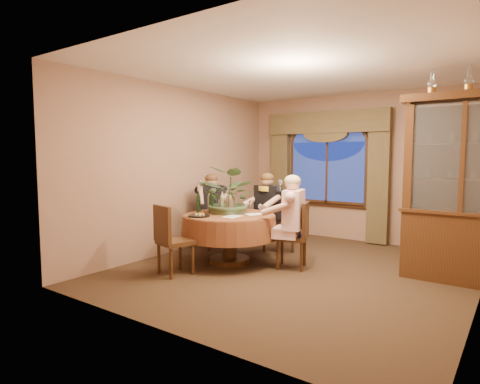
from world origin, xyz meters
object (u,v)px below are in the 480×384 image
Objects in this scene: oil_lamp_left at (432,82)px; wine_bottle_1 at (198,202)px; chair_back_right at (279,224)px; wine_bottle_2 at (210,201)px; dining_table at (229,239)px; stoneware_vase at (230,204)px; oil_lamp_center at (469,79)px; wine_bottle_0 at (222,202)px; chair_front_left at (175,240)px; person_back at (211,211)px; china_cabinet at (463,189)px; person_scarf at (268,212)px; centerpiece_plant at (231,174)px; wine_bottle_3 at (211,202)px; chair_right at (292,235)px; chair_back at (216,221)px; person_pink at (293,222)px; olive_bowl at (231,213)px.

oil_lamp_left reaches higher than wine_bottle_1.
wine_bottle_2 is at bearing 67.15° from chair_back_right.
dining_table is 5.18× the size of stoneware_vase.
oil_lamp_center is 3.73m from wine_bottle_0.
chair_front_left is 1.60m from person_back.
oil_lamp_center is (0.00, 0.00, 1.38)m from china_cabinet.
person_scarf reaches higher than wine_bottle_0.
oil_lamp_center is 0.32× the size of centerpiece_plant.
china_cabinet is at bearing 16.45° from wine_bottle_3.
wine_bottle_0 is 1.00× the size of wine_bottle_1.
stoneware_vase is 0.50m from wine_bottle_1.
stoneware_vase is at bearing 154.24° from centerpiece_plant.
china_cabinet reaches higher than dining_table.
centerpiece_plant reaches higher than wine_bottle_2.
oil_lamp_center reaches higher than stoneware_vase.
chair_front_left is at bearing 56.26° from person_back.
person_scarf is at bearing 94.37° from chair_front_left.
chair_right is at bearing -157.17° from oil_lamp_left.
wine_bottle_2 is 0.11m from wine_bottle_3.
china_cabinet is 2.53× the size of chair_back_right.
person_scarf reaches higher than chair_right.
chair_back_right is (0.28, 1.01, 0.10)m from dining_table.
person_pink is at bearing 117.01° from chair_back.
wine_bottle_3 is (0.42, -0.64, 0.44)m from chair_back.
wine_bottle_1 is at bearing -160.11° from oil_lamp_left.
wine_bottle_0 is (-0.32, -0.85, 0.24)m from person_scarf.
dining_table is 1.02m from chair_back.
oil_lamp_left reaches higher than person_pink.
centerpiece_plant reaches higher than chair_front_left.
china_cabinet is 2.23m from person_pink.
chair_right is 1.44m from wine_bottle_2.
china_cabinet is 3.19m from centerpiece_plant.
wine_bottle_1 is (-3.09, -1.12, -1.68)m from oil_lamp_left.
chair_right is at bearing 12.89° from wine_bottle_3.
wine_bottle_1 is at bearing -162.34° from oil_lamp_center.
chair_back reaches higher than dining_table.
wine_bottle_0 is (-1.11, -0.22, 0.44)m from chair_right.
chair_back_right is at bearing 179.87° from oil_lamp_center.
wine_bottle_1 is at bearing 124.53° from chair_front_left.
oil_lamp_center reaches higher than olive_bowl.
oil_lamp_center is 4.35m from chair_back.
person_pink reaches higher than wine_bottle_0.
person_back is at bearing 149.40° from stoneware_vase.
china_cabinet is at bearing 46.20° from chair_front_left.
china_cabinet reaches higher than chair_back_right.
olive_bowl is 0.54m from wine_bottle_2.
wine_bottle_2 reaches higher than chair_back_right.
centerpiece_plant is (0.71, -0.52, 0.88)m from chair_back.
person_scarf is 1.05m from wine_bottle_2.
wine_bottle_0 is at bearing 86.76° from person_back.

